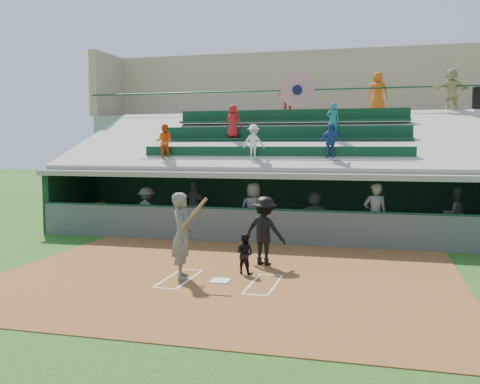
% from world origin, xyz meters
% --- Properties ---
extents(ground, '(100.00, 100.00, 0.00)m').
position_xyz_m(ground, '(0.00, 0.00, 0.00)').
color(ground, '#214D15').
rests_on(ground, ground).
extents(dirt_slab, '(11.00, 9.00, 0.02)m').
position_xyz_m(dirt_slab, '(0.00, 0.50, 0.01)').
color(dirt_slab, brown).
rests_on(dirt_slab, ground).
extents(home_plate, '(0.43, 0.43, 0.03)m').
position_xyz_m(home_plate, '(0.00, 0.00, 0.04)').
color(home_plate, white).
rests_on(home_plate, dirt_slab).
extents(batters_box_chalk, '(2.65, 1.85, 0.01)m').
position_xyz_m(batters_box_chalk, '(0.00, 0.00, 0.02)').
color(batters_box_chalk, white).
rests_on(batters_box_chalk, dirt_slab).
extents(dugout_floor, '(16.00, 3.50, 0.04)m').
position_xyz_m(dugout_floor, '(0.00, 6.75, 0.02)').
color(dugout_floor, gray).
rests_on(dugout_floor, ground).
extents(concourse_slab, '(20.00, 3.00, 4.60)m').
position_xyz_m(concourse_slab, '(0.00, 13.50, 2.30)').
color(concourse_slab, gray).
rests_on(concourse_slab, ground).
extents(grandstand, '(20.40, 10.40, 7.80)m').
position_xyz_m(grandstand, '(-0.01, 10.52, 2.26)').
color(grandstand, '#525853').
rests_on(grandstand, ground).
extents(batter_at_plate, '(1.00, 0.88, 2.05)m').
position_xyz_m(batter_at_plate, '(-0.95, 0.06, 1.05)').
color(batter_at_plate, '#4F524E').
rests_on(batter_at_plate, dirt_slab).
extents(catcher, '(0.58, 0.51, 1.00)m').
position_xyz_m(catcher, '(0.36, 0.89, 0.52)').
color(catcher, black).
rests_on(catcher, dirt_slab).
extents(home_umpire, '(1.30, 0.95, 1.81)m').
position_xyz_m(home_umpire, '(0.63, 1.98, 0.92)').
color(home_umpire, black).
rests_on(home_umpire, dirt_slab).
extents(dugout_bench, '(14.96, 4.69, 0.46)m').
position_xyz_m(dugout_bench, '(-0.03, 8.09, 0.27)').
color(dugout_bench, brown).
rests_on(dugout_bench, dugout_floor).
extents(white_table, '(0.74, 0.57, 0.63)m').
position_xyz_m(white_table, '(-6.52, 6.20, 0.36)').
color(white_table, silver).
rests_on(white_table, dugout_floor).
extents(water_cooler, '(0.37, 0.37, 0.37)m').
position_xyz_m(water_cooler, '(-6.55, 6.27, 0.86)').
color(water_cooler, '#D05C0C').
rests_on(water_cooler, white_table).
extents(dugout_player_a, '(1.21, 0.92, 1.65)m').
position_xyz_m(dugout_player_a, '(-4.40, 5.70, 0.87)').
color(dugout_player_a, '#51534E').
rests_on(dugout_player_a, dugout_floor).
extents(dugout_player_b, '(1.15, 0.77, 1.81)m').
position_xyz_m(dugout_player_b, '(-3.06, 6.96, 0.95)').
color(dugout_player_b, '#61635D').
rests_on(dugout_player_b, dugout_floor).
extents(dugout_player_c, '(1.07, 0.87, 1.90)m').
position_xyz_m(dugout_player_c, '(-0.50, 5.66, 0.99)').
color(dugout_player_c, '#5A5D58').
rests_on(dugout_player_c, dugout_floor).
extents(dugout_player_d, '(1.50, 0.66, 1.56)m').
position_xyz_m(dugout_player_d, '(1.45, 6.35, 0.82)').
color(dugout_player_d, '#5A5C57').
rests_on(dugout_player_d, dugout_floor).
extents(dugout_player_e, '(0.79, 0.59, 1.97)m').
position_xyz_m(dugout_player_e, '(3.45, 5.27, 1.03)').
color(dugout_player_e, '#525450').
rests_on(dugout_player_e, dugout_floor).
extents(dugout_player_f, '(1.03, 0.92, 1.76)m').
position_xyz_m(dugout_player_f, '(5.98, 6.94, 0.92)').
color(dugout_player_f, '#5A5C57').
rests_on(dugout_player_f, dugout_floor).
extents(trash_bin, '(0.65, 0.65, 0.98)m').
position_xyz_m(trash_bin, '(7.58, 12.53, 5.09)').
color(trash_bin, black).
rests_on(trash_bin, concourse_slab).
extents(concourse_staff_a, '(1.00, 0.60, 1.59)m').
position_xyz_m(concourse_staff_a, '(-0.58, 13.03, 5.39)').
color(concourse_staff_a, red).
rests_on(concourse_staff_a, concourse_slab).
extents(concourse_staff_b, '(0.85, 0.56, 1.73)m').
position_xyz_m(concourse_staff_b, '(3.44, 12.40, 5.46)').
color(concourse_staff_b, '#D3520C').
rests_on(concourse_staff_b, concourse_slab).
extents(concourse_staff_c, '(1.69, 1.02, 1.73)m').
position_xyz_m(concourse_staff_c, '(6.37, 12.04, 5.47)').
color(concourse_staff_c, tan).
rests_on(concourse_staff_c, concourse_slab).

